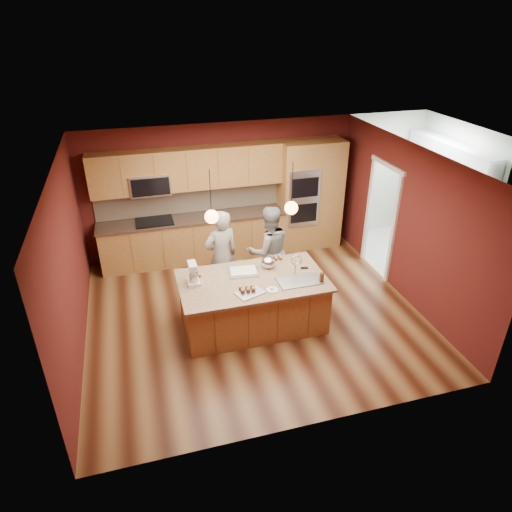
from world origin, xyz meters
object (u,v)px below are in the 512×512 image
object	(u,v)px
stand_mixer	(193,275)
mixing_bowl	(268,262)
person_right	(269,251)
island	(254,302)
person_left	(221,256)

from	to	relation	value
stand_mixer	mixing_bowl	world-z (taller)	stand_mixer
person_right	mixing_bowl	size ratio (longest dim) A/B	7.10
person_right	stand_mixer	bearing A→B (deg)	23.46
island	person_left	xyz separation A→B (m)	(-0.33, 0.90, 0.41)
person_right	mixing_bowl	bearing A→B (deg)	68.13
island	mixing_bowl	xyz separation A→B (m)	(0.34, 0.31, 0.51)
person_left	stand_mixer	size ratio (longest dim) A/B	4.74
island	stand_mixer	world-z (taller)	island
person_left	island	bearing A→B (deg)	96.01
mixing_bowl	island	bearing A→B (deg)	-137.48
person_right	stand_mixer	world-z (taller)	person_right
island	person_right	xyz separation A→B (m)	(0.53, 0.90, 0.40)
person_right	person_left	bearing A→B (deg)	-4.07
person_right	stand_mixer	distance (m)	1.65
stand_mixer	person_right	bearing A→B (deg)	27.95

